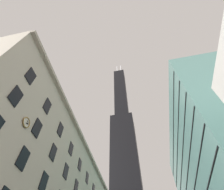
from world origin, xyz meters
name	(u,v)px	position (x,y,z in m)	size (l,w,h in m)	color
dark_skyscraper	(126,172)	(-10.24, 87.08, 57.99)	(23.89, 23.89, 193.87)	black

